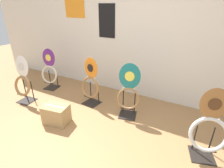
# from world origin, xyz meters

# --- Properties ---
(wall_back) EXTENTS (8.00, 0.07, 2.60)m
(wall_back) POSITION_xyz_m (-0.00, 2.19, 1.30)
(wall_back) COLOR silver
(wall_back) RESTS_ON ground_plane
(toilet_seat_display_woodgrain) EXTENTS (0.46, 0.35, 0.91)m
(toilet_seat_display_woodgrain) POSITION_xyz_m (1.27, 1.03, 0.40)
(toilet_seat_display_woodgrain) COLOR black
(toilet_seat_display_woodgrain) RESTS_ON ground_plane
(toilet_seat_display_white_plain) EXTENTS (0.40, 0.30, 0.88)m
(toilet_seat_display_white_plain) POSITION_xyz_m (-1.80, 0.89, 0.38)
(toilet_seat_display_white_plain) COLOR black
(toilet_seat_display_white_plain) RESTS_ON ground_plane
(toilet_seat_display_orange_sun) EXTENTS (0.42, 0.31, 0.89)m
(toilet_seat_display_orange_sun) POSITION_xyz_m (-0.65, 1.42, 0.41)
(toilet_seat_display_orange_sun) COLOR black
(toilet_seat_display_orange_sun) RESTS_ON ground_plane
(toilet_seat_display_purple_note) EXTENTS (0.41, 0.32, 0.87)m
(toilet_seat_display_purple_note) POSITION_xyz_m (-1.81, 1.55, 0.41)
(toilet_seat_display_purple_note) COLOR black
(toilet_seat_display_purple_note) RESTS_ON ground_plane
(toilet_seat_display_teal_sax) EXTENTS (0.38, 0.34, 0.90)m
(toilet_seat_display_teal_sax) POSITION_xyz_m (0.11, 1.39, 0.42)
(toilet_seat_display_teal_sax) COLOR black
(toilet_seat_display_teal_sax) RESTS_ON ground_plane
(storage_box) EXTENTS (0.42, 0.33, 0.30)m
(storage_box) POSITION_xyz_m (-0.80, 0.68, 0.15)
(storage_box) COLOR tan
(storage_box) RESTS_ON ground_plane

